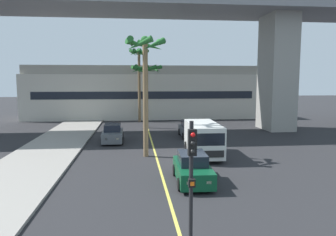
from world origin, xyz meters
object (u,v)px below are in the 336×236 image
(palm_tree_mid_median, at_px, (145,61))
(delivery_van, at_px, (203,138))
(traffic_light_median_near, at_px, (192,172))
(car_queue_front, at_px, (113,134))
(car_queue_second, at_px, (190,129))
(palm_tree_far_median, at_px, (146,75))
(palm_tree_near_median, at_px, (139,62))
(car_queue_third, at_px, (192,169))

(palm_tree_mid_median, bearing_deg, delivery_van, -4.62)
(traffic_light_median_near, bearing_deg, car_queue_front, 100.28)
(traffic_light_median_near, distance_m, palm_tree_mid_median, 14.16)
(car_queue_second, xyz_separation_m, delivery_van, (-0.44, -7.88, 0.57))
(car_queue_second, distance_m, palm_tree_far_median, 9.12)
(car_queue_front, relative_size, car_queue_second, 1.01)
(delivery_van, height_order, palm_tree_near_median, palm_tree_near_median)
(palm_tree_mid_median, bearing_deg, car_queue_front, 115.09)
(car_queue_third, xyz_separation_m, traffic_light_median_near, (-1.40, -7.42, 1.99))
(palm_tree_near_median, bearing_deg, car_queue_second, -69.44)
(delivery_van, distance_m, palm_tree_mid_median, 6.75)
(car_queue_front, xyz_separation_m, car_queue_second, (7.16, 1.82, 0.00))
(car_queue_front, xyz_separation_m, palm_tree_mid_median, (2.68, -5.73, 5.96))
(traffic_light_median_near, bearing_deg, car_queue_third, 79.32)
(car_queue_second, height_order, palm_tree_near_median, palm_tree_near_median)
(delivery_van, xyz_separation_m, palm_tree_near_median, (-4.10, 19.98, 6.41))
(palm_tree_mid_median, bearing_deg, palm_tree_near_median, 90.19)
(car_queue_front, height_order, car_queue_third, same)
(car_queue_second, xyz_separation_m, palm_tree_far_median, (-3.84, 6.43, 5.21))
(palm_tree_mid_median, xyz_separation_m, palm_tree_far_median, (0.63, 13.98, -0.75))
(car_queue_second, distance_m, palm_tree_near_median, 14.69)
(car_queue_second, xyz_separation_m, palm_tree_mid_median, (-4.48, -7.55, 5.96))
(car_queue_front, height_order, palm_tree_far_median, palm_tree_far_median)
(traffic_light_median_near, bearing_deg, palm_tree_far_median, 90.39)
(delivery_van, height_order, palm_tree_mid_median, palm_tree_mid_median)
(palm_tree_far_median, bearing_deg, palm_tree_mid_median, -92.59)
(car_queue_second, bearing_deg, car_queue_front, -165.74)
(car_queue_front, distance_m, car_queue_second, 7.39)
(car_queue_third, height_order, palm_tree_near_median, palm_tree_near_median)
(car_queue_front, relative_size, traffic_light_median_near, 0.98)
(palm_tree_mid_median, bearing_deg, car_queue_third, -70.17)
(palm_tree_near_median, relative_size, palm_tree_mid_median, 1.13)
(car_queue_front, bearing_deg, palm_tree_mid_median, -64.91)
(car_queue_third, relative_size, palm_tree_far_median, 0.58)
(palm_tree_mid_median, distance_m, palm_tree_far_median, 14.01)
(traffic_light_median_near, xyz_separation_m, palm_tree_far_median, (-0.19, 27.54, 3.22))
(car_queue_third, xyz_separation_m, palm_tree_near_median, (-2.28, 25.80, 6.98))
(car_queue_third, height_order, palm_tree_far_median, palm_tree_far_median)
(car_queue_second, distance_m, traffic_light_median_near, 21.52)
(delivery_van, bearing_deg, palm_tree_mid_median, 175.38)
(car_queue_third, bearing_deg, car_queue_second, 80.63)
(palm_tree_near_median, bearing_deg, car_queue_third, -84.95)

